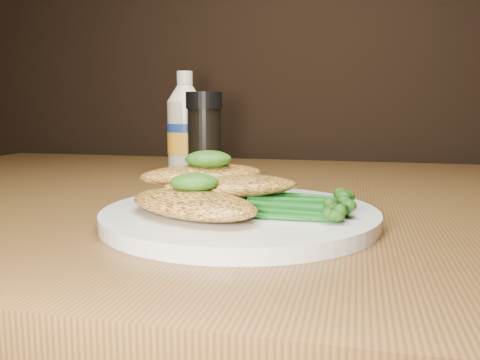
# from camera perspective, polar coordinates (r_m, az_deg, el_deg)

# --- Properties ---
(plate) EXTENTS (0.27, 0.27, 0.01)m
(plate) POSITION_cam_1_polar(r_m,az_deg,el_deg) (0.48, -0.00, -4.14)
(plate) COLOR silver
(plate) RESTS_ON dining_table
(chicken_front) EXTENTS (0.16, 0.14, 0.02)m
(chicken_front) POSITION_cam_1_polar(r_m,az_deg,el_deg) (0.45, -5.50, -2.73)
(chicken_front) COLOR gold
(chicken_front) RESTS_ON plate
(chicken_mid) EXTENTS (0.15, 0.12, 0.02)m
(chicken_mid) POSITION_cam_1_polar(r_m,az_deg,el_deg) (0.50, -1.05, -0.66)
(chicken_mid) COLOR gold
(chicken_mid) RESTS_ON plate
(chicken_back) EXTENTS (0.15, 0.13, 0.02)m
(chicken_back) POSITION_cam_1_polar(r_m,az_deg,el_deg) (0.52, -4.29, 0.64)
(chicken_back) COLOR gold
(chicken_back) RESTS_ON plate
(pesto_front) EXTENTS (0.05, 0.05, 0.02)m
(pesto_front) POSITION_cam_1_polar(r_m,az_deg,el_deg) (0.46, -5.28, -0.28)
(pesto_front) COLOR black
(pesto_front) RESTS_ON chicken_front
(pesto_back) EXTENTS (0.06, 0.06, 0.02)m
(pesto_back) POSITION_cam_1_polar(r_m,az_deg,el_deg) (0.52, -3.66, 2.40)
(pesto_back) COLOR black
(pesto_back) RESTS_ON chicken_back
(broccolini_bundle) EXTENTS (0.13, 0.10, 0.02)m
(broccolini_bundle) POSITION_cam_1_polar(r_m,az_deg,el_deg) (0.47, 6.06, -2.42)
(broccolini_bundle) COLOR #125316
(broccolini_bundle) RESTS_ON plate
(mayo_bottle) EXTENTS (0.07, 0.07, 0.17)m
(mayo_bottle) POSITION_cam_1_polar(r_m,az_deg,el_deg) (0.80, -6.29, 6.38)
(mayo_bottle) COLOR beige
(mayo_bottle) RESTS_ON dining_table
(pepper_grinder) EXTENTS (0.07, 0.07, 0.13)m
(pepper_grinder) POSITION_cam_1_polar(r_m,az_deg,el_deg) (0.75, -4.12, 4.98)
(pepper_grinder) COLOR black
(pepper_grinder) RESTS_ON dining_table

